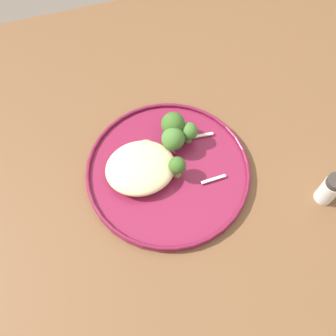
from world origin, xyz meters
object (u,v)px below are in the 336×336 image
seared_scallop_center_golden (125,163)px  seared_scallop_on_noodles (137,166)px  broccoli_floret_tall_stalk (189,132)px  broccoli_floret_split_head (173,139)px  dinner_plate (168,171)px  pepper_shaker (330,189)px  seared_scallop_tilted_round (146,147)px  broccoli_floret_near_rim (175,124)px  seared_scallop_rear_pale (145,183)px  broccoli_floret_center_pile (177,166)px

seared_scallop_center_golden → seared_scallop_on_noodles: bearing=148.1°
broccoli_floret_tall_stalk → broccoli_floret_split_head: 0.03m
dinner_plate → pepper_shaker: size_ratio=4.33×
dinner_plate → seared_scallop_tilted_round: 0.06m
broccoli_floret_tall_stalk → pepper_shaker: 0.26m
seared_scallop_tilted_round → broccoli_floret_near_rim: 0.07m
seared_scallop_on_noodles → broccoli_floret_near_rim: broccoli_floret_near_rim is taller
seared_scallop_center_golden → seared_scallop_rear_pale: bearing=115.4°
dinner_plate → broccoli_floret_center_pile: bearing=139.6°
seared_scallop_on_noodles → broccoli_floret_near_rim: bearing=-149.9°
seared_scallop_center_golden → pepper_shaker: 0.35m
seared_scallop_rear_pale → broccoli_floret_center_pile: broccoli_floret_center_pile is taller
dinner_plate → broccoli_floret_split_head: bearing=-117.9°
dinner_plate → broccoli_floret_tall_stalk: bearing=-137.3°
seared_scallop_tilted_round → seared_scallop_center_golden: bearing=27.1°
seared_scallop_rear_pale → seared_scallop_center_golden: 0.05m
broccoli_floret_center_pile → seared_scallop_tilted_round: bearing=-58.4°
broccoli_floret_split_head → seared_scallop_tilted_round: bearing=-12.6°
broccoli_floret_tall_stalk → broccoli_floret_split_head: (0.03, 0.01, 0.00)m
seared_scallop_center_golden → pepper_shaker: pepper_shaker is taller
broccoli_floret_tall_stalk → broccoli_floret_split_head: bearing=14.6°
seared_scallop_center_golden → broccoli_floret_split_head: bearing=-172.9°
seared_scallop_center_golden → broccoli_floret_split_head: broccoli_floret_split_head is taller
seared_scallop_tilted_round → broccoli_floret_split_head: (-0.05, 0.01, 0.02)m
seared_scallop_center_golden → broccoli_floret_center_pile: broccoli_floret_center_pile is taller
seared_scallop_tilted_round → pepper_shaker: size_ratio=0.39×
dinner_plate → seared_scallop_rear_pale: seared_scallop_rear_pale is taller
seared_scallop_center_golden → broccoli_floret_near_rim: (-0.10, -0.04, 0.02)m
broccoli_floret_tall_stalk → broccoli_floret_center_pile: 0.07m
seared_scallop_tilted_round → dinner_plate: bearing=116.4°
seared_scallop_on_noodles → seared_scallop_tilted_round: seared_scallop_on_noodles is taller
seared_scallop_center_golden → broccoli_floret_tall_stalk: broccoli_floret_tall_stalk is taller
seared_scallop_on_noodles → seared_scallop_center_golden: bearing=-31.9°
seared_scallop_on_noodles → broccoli_floret_split_head: broccoli_floret_split_head is taller
broccoli_floret_near_rim → pepper_shaker: (-0.21, 0.19, -0.01)m
seared_scallop_on_noodles → broccoli_floret_center_pile: (-0.06, 0.03, 0.02)m
dinner_plate → seared_scallop_on_noodles: seared_scallop_on_noodles is taller
broccoli_floret_tall_stalk → broccoli_floret_near_rim: bearing=-41.4°
broccoli_floret_near_rim → seared_scallop_on_noodles: bearing=30.1°
seared_scallop_on_noodles → seared_scallop_tilted_round: 0.04m
broccoli_floret_center_pile → seared_scallop_on_noodles: bearing=-25.2°
seared_scallop_center_golden → pepper_shaker: (-0.31, 0.15, 0.01)m
broccoli_floret_tall_stalk → seared_scallop_on_noodles: bearing=16.5°
dinner_plate → broccoli_floret_near_rim: 0.09m
seared_scallop_tilted_round → broccoli_floret_tall_stalk: size_ratio=0.57×
broccoli_floret_tall_stalk → broccoli_floret_near_rim: 0.03m
seared_scallop_rear_pale → broccoli_floret_split_head: size_ratio=0.54×
pepper_shaker → broccoli_floret_center_pile: bearing=-25.7°
broccoli_floret_tall_stalk → broccoli_floret_split_head: size_ratio=0.87×
seared_scallop_on_noodles → broccoli_floret_near_rim: (-0.08, -0.05, 0.02)m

